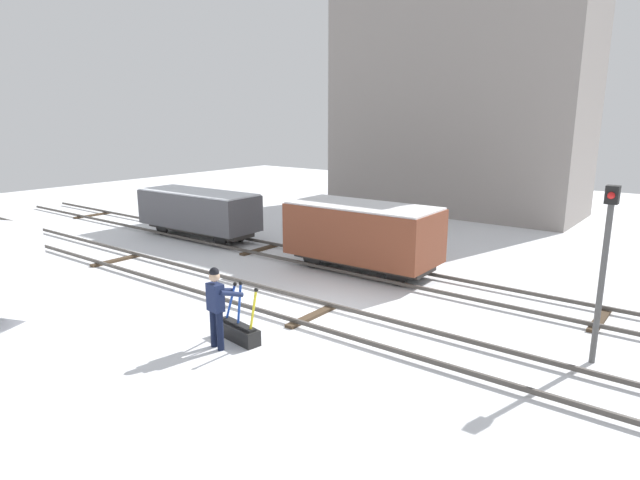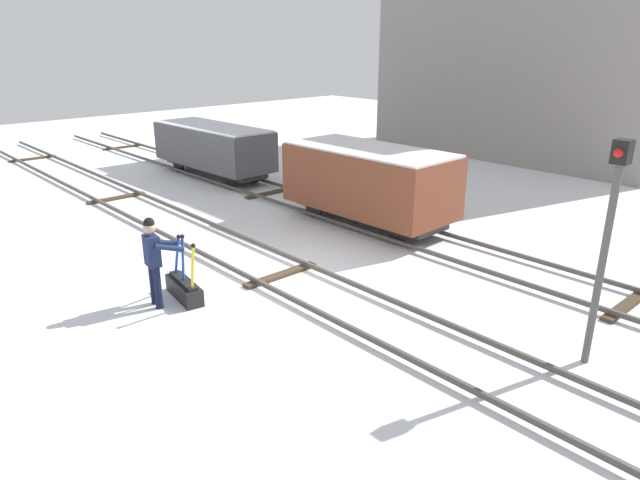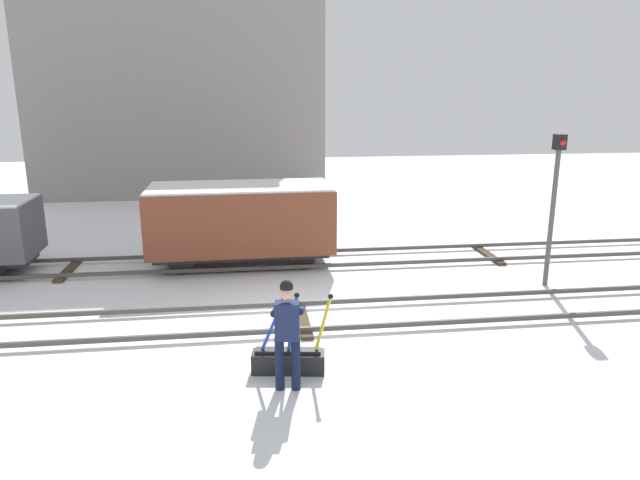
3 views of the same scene
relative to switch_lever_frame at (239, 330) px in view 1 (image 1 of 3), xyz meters
The scene contains 9 objects.
ground_plane 2.23m from the switch_lever_frame, 78.14° to the left, with size 60.00×60.00×0.00m, color white.
track_main_line 2.22m from the switch_lever_frame, 78.14° to the left, with size 44.00×1.94×0.18m.
track_siding_near 6.36m from the switch_lever_frame, 85.89° to the left, with size 44.00×1.94×0.18m.
switch_lever_frame is the anchor object (origin of this frame).
rail_worker 0.99m from the switch_lever_frame, 95.85° to the right, with size 0.61×0.76×1.86m.
signal_post 7.89m from the switch_lever_frame, 29.01° to the left, with size 0.24×0.32×3.71m.
apartment_building 20.56m from the switch_lever_frame, 100.17° to the left, with size 13.08×5.54×12.45m.
freight_car_far_end 6.48m from the switch_lever_frame, 97.19° to the left, with size 4.94×2.28×2.23m.
freight_car_near_switch 10.96m from the switch_lever_frame, 144.46° to the left, with size 5.50×2.06×1.98m.
Camera 1 is at (8.02, -10.14, 5.04)m, focal length 30.21 mm.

